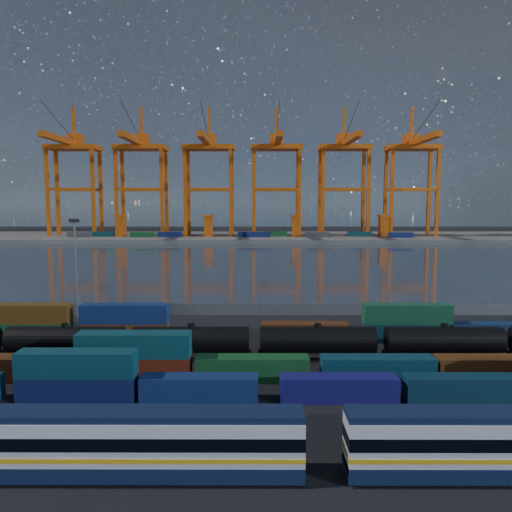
{
  "coord_description": "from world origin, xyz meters",
  "views": [
    {
      "loc": [
        0.27,
        -56.19,
        19.21
      ],
      "look_at": [
        0.0,
        30.0,
        10.0
      ],
      "focal_mm": 35.0,
      "sensor_mm": 36.0,
      "label": 1
    }
  ],
  "objects": [
    {
      "name": "straddle_carriers",
      "position": [
        -2.5,
        200.0,
        7.82
      ],
      "size": [
        140.0,
        7.0,
        11.1
      ],
      "color": "#D7580F",
      "rests_on": "far_quay"
    },
    {
      "name": "harbor_water",
      "position": [
        0.0,
        105.0,
        0.01
      ],
      "size": [
        700.0,
        700.0,
        0.0
      ],
      "primitive_type": "plane",
      "color": "#2B333F",
      "rests_on": "ground"
    },
    {
      "name": "yard_light_mast",
      "position": [
        -30.0,
        26.0,
        9.3
      ],
      "size": [
        1.6,
        0.4,
        16.6
      ],
      "color": "slate",
      "rests_on": "ground"
    },
    {
      "name": "tanker_string",
      "position": [
        15.39,
        3.56,
        2.26
      ],
      "size": [
        123.17,
        3.15,
        4.51
      ],
      "color": "black",
      "rests_on": "ground"
    },
    {
      "name": "container_row_mid",
      "position": [
        6.57,
        -3.72,
        1.56
      ],
      "size": [
        141.8,
        2.48,
        5.29
      ],
      "color": "#484A4E",
      "rests_on": "ground"
    },
    {
      "name": "gantry_cranes",
      "position": [
        -7.5,
        203.18,
        42.04
      ],
      "size": [
        201.38,
        50.64,
        68.58
      ],
      "color": "#D7580F",
      "rests_on": "ground"
    },
    {
      "name": "distant_mountains",
      "position": [
        63.02,
        1600.0,
        220.29
      ],
      "size": [
        2470.0,
        1100.0,
        520.0
      ],
      "color": "#1E2630",
      "rests_on": "ground"
    },
    {
      "name": "quay_containers",
      "position": [
        -11.0,
        195.46,
        3.3
      ],
      "size": [
        172.58,
        10.99,
        2.6
      ],
      "color": "navy",
      "rests_on": "far_quay"
    },
    {
      "name": "waterfront_fence",
      "position": [
        -0.0,
        28.0,
        1.0
      ],
      "size": [
        160.12,
        0.12,
        2.2
      ],
      "color": "#595B5E",
      "rests_on": "ground"
    },
    {
      "name": "ground",
      "position": [
        0.0,
        0.0,
        0.0
      ],
      "size": [
        700.0,
        700.0,
        0.0
      ],
      "primitive_type": "plane",
      "color": "black",
      "rests_on": "ground"
    },
    {
      "name": "passenger_train",
      "position": [
        -8.04,
        -23.07,
        2.46
      ],
      "size": [
        75.1,
        2.85,
        4.89
      ],
      "color": "silver",
      "rests_on": "ground"
    },
    {
      "name": "far_quay",
      "position": [
        0.0,
        210.0,
        1.0
      ],
      "size": [
        700.0,
        70.0,
        2.0
      ],
      "primitive_type": "cube",
      "color": "#514F4C",
      "rests_on": "ground"
    },
    {
      "name": "container_row_south",
      "position": [
        4.8,
        -9.31,
        2.01
      ],
      "size": [
        139.98,
        2.32,
        4.95
      ],
      "color": "#404245",
      "rests_on": "ground"
    },
    {
      "name": "container_row_north",
      "position": [
        -6.68,
        11.71,
        1.91
      ],
      "size": [
        142.26,
        2.45,
        5.22
      ],
      "color": "#111051",
      "rests_on": "ground"
    }
  ]
}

